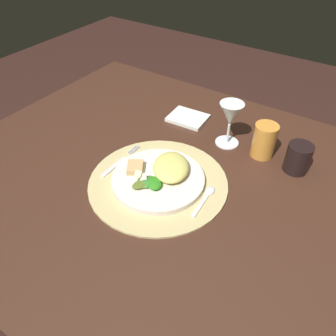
{
  "coord_description": "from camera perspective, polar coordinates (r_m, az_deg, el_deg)",
  "views": [
    {
      "loc": [
        0.34,
        -0.59,
        1.4
      ],
      "look_at": [
        -0.06,
        0.01,
        0.78
      ],
      "focal_mm": 35.68,
      "sensor_mm": 36.0,
      "label": 1
    }
  ],
  "objects": [
    {
      "name": "pasta_serving",
      "position": [
        0.93,
        0.62,
        0.27
      ],
      "size": [
        0.15,
        0.17,
        0.03
      ],
      "primitive_type": "ellipsoid",
      "rotation": [
        0.0,
        0.0,
        2.11
      ],
      "color": "#D5CC64",
      "rests_on": "dinner_plate"
    },
    {
      "name": "dinner_plate",
      "position": [
        0.93,
        -1.71,
        -1.93
      ],
      "size": [
        0.26,
        0.26,
        0.02
      ],
      "primitive_type": "cylinder",
      "color": "silver",
      "rests_on": "placemat"
    },
    {
      "name": "bread_piece",
      "position": [
        0.94,
        -5.61,
        0.1
      ],
      "size": [
        0.06,
        0.07,
        0.02
      ],
      "primitive_type": "cube",
      "rotation": [
        0.0,
        0.0,
        5.27
      ],
      "color": "tan",
      "rests_on": "dinner_plate"
    },
    {
      "name": "amber_tumbler",
      "position": [
        1.05,
        16.1,
        4.54
      ],
      "size": [
        0.07,
        0.07,
        0.11
      ],
      "primitive_type": "cylinder",
      "color": "orange",
      "rests_on": "dining_table"
    },
    {
      "name": "dining_table",
      "position": [
        1.02,
        2.42,
        -7.41
      ],
      "size": [
        1.43,
        1.07,
        0.76
      ],
      "color": "#3B2116",
      "rests_on": "ground"
    },
    {
      "name": "dark_tumbler",
      "position": [
        1.02,
        21.32,
        1.61
      ],
      "size": [
        0.07,
        0.07,
        0.09
      ],
      "primitive_type": "cylinder",
      "color": "black",
      "rests_on": "dining_table"
    },
    {
      "name": "spoon",
      "position": [
        0.9,
        6.58,
        -4.81
      ],
      "size": [
        0.02,
        0.12,
        0.01
      ],
      "color": "silver",
      "rests_on": "placemat"
    },
    {
      "name": "placemat",
      "position": [
        0.94,
        -1.7,
        -2.45
      ],
      "size": [
        0.39,
        0.39,
        0.01
      ],
      "primitive_type": "cylinder",
      "color": "tan",
      "rests_on": "dining_table"
    },
    {
      "name": "fork",
      "position": [
        1.0,
        -8.33,
        0.99
      ],
      "size": [
        0.02,
        0.17,
        0.0
      ],
      "color": "silver",
      "rests_on": "placemat"
    },
    {
      "name": "salad_greens",
      "position": [
        0.9,
        -3.37,
        -2.48
      ],
      "size": [
        0.09,
        0.08,
        0.03
      ],
      "color": "#50631F",
      "rests_on": "dinner_plate"
    },
    {
      "name": "napkin",
      "position": [
        1.2,
        3.41,
        8.53
      ],
      "size": [
        0.14,
        0.11,
        0.01
      ],
      "primitive_type": "cube",
      "rotation": [
        0.0,
        0.0,
        0.06
      ],
      "color": "white",
      "rests_on": "dining_table"
    },
    {
      "name": "wine_glass",
      "position": [
        1.04,
        10.64,
        8.73
      ],
      "size": [
        0.08,
        0.08,
        0.14
      ],
      "color": "silver",
      "rests_on": "dining_table"
    },
    {
      "name": "ground_plane",
      "position": [
        1.56,
        1.71,
        -23.37
      ],
      "size": [
        6.0,
        6.0,
        0.0
      ],
      "primitive_type": "plane",
      "color": "#301B16"
    }
  ]
}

